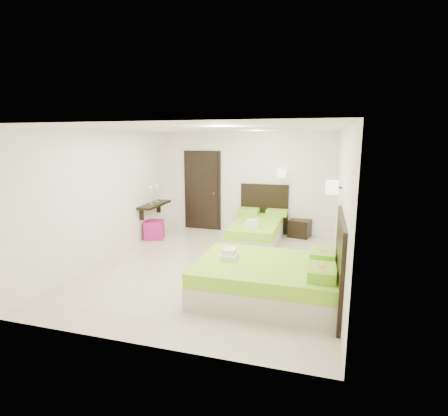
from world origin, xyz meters
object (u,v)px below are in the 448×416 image
(nightstand, at_px, (300,228))
(ottoman, at_px, (154,230))
(bed_double, at_px, (272,278))
(bed_single, at_px, (257,230))

(nightstand, xyz_separation_m, ottoman, (-3.44, -1.17, 0.00))
(nightstand, bearing_deg, bed_double, -79.14)
(nightstand, distance_m, ottoman, 3.63)
(nightstand, bearing_deg, bed_single, -126.67)
(bed_single, xyz_separation_m, ottoman, (-2.50, -0.39, -0.09))
(bed_double, height_order, nightstand, bed_double)
(bed_double, relative_size, ottoman, 4.78)
(bed_single, bearing_deg, bed_double, -74.92)
(bed_single, height_order, bed_double, bed_double)
(bed_double, xyz_separation_m, nightstand, (0.16, 3.63, -0.10))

